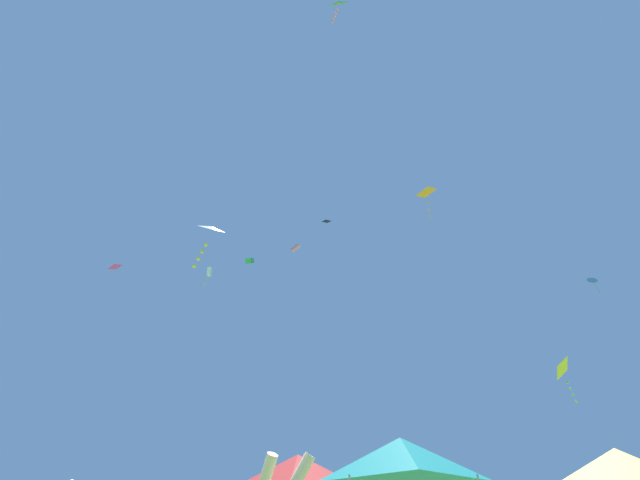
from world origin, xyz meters
name	(u,v)px	position (x,y,z in m)	size (l,w,h in m)	color
canopy_tent_red	(297,472)	(-1.14, 11.00, 3.24)	(3.57, 3.57, 3.81)	#9E9EA3
canopy_tent_teal	(402,459)	(2.13, 7.16, 3.11)	(3.42, 3.42, 3.66)	#9E9EA3
canopy_tent_yellow	(622,468)	(8.70, 8.20, 2.99)	(3.29, 3.29, 3.52)	#9E9EA3
kite_blue_delta	(592,280)	(17.63, 18.19, 15.17)	(0.74, 0.75, 1.21)	blue
kite_white_diamond	(211,230)	(-6.04, 10.78, 14.33)	(1.54, 1.65, 3.12)	white
kite_black_diamond	(326,221)	(-0.10, 19.33, 21.76)	(0.67, 0.86, 0.45)	black
kite_pink_box	(295,248)	(-3.14, 25.10, 23.28)	(0.97, 0.56, 0.79)	pink
kite_yellow_diamond	(562,370)	(11.33, 14.26, 7.89)	(0.93, 0.94, 1.95)	yellow
kite_magenta_diamond	(115,266)	(-15.96, 19.09, 17.64)	(0.87, 0.75, 0.45)	#D6389E
kite_orange_diamond	(426,193)	(4.79, 8.49, 14.45)	(0.78, 0.57, 1.54)	orange
kite_lime_diamond	(338,3)	(0.95, 4.96, 26.27)	(1.01, 0.81, 2.86)	#75D138
kite_white_box	(209,272)	(-10.06, 22.74, 19.26)	(0.48, 0.55, 1.78)	white
kite_green_box	(250,261)	(-7.77, 26.88, 23.10)	(0.61, 1.37, 1.14)	green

